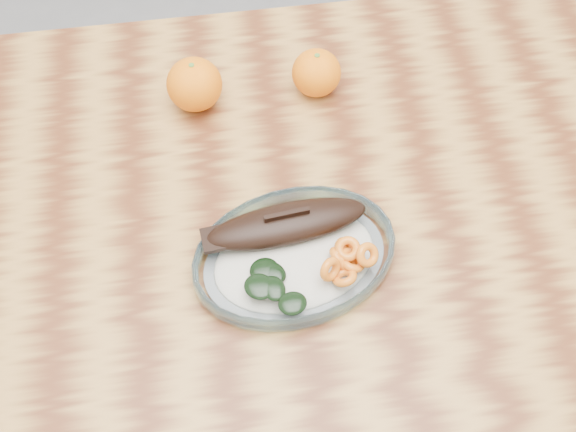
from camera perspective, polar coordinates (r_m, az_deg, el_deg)
The scene contains 5 objects.
ground at distance 1.68m, azimuth -0.03°, elevation -13.53°, with size 3.00×3.00×0.00m, color slate.
dining_table at distance 1.08m, azimuth -0.05°, elevation -2.04°, with size 1.20×0.80×0.75m.
plated_meal at distance 0.94m, azimuth 0.51°, elevation -3.02°, with size 0.57×0.57×0.08m.
orange_left at distance 1.09m, azimuth -7.40°, elevation 10.27°, with size 0.08×0.08×0.08m, color #EE5804.
orange_right at distance 1.11m, azimuth 2.26°, elevation 11.24°, with size 0.07×0.07×0.07m, color #EE5804.
Camera 1 is at (-0.08, -0.55, 1.58)m, focal length 45.00 mm.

